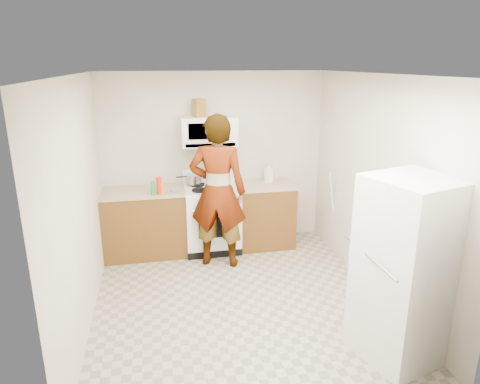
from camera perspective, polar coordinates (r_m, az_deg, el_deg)
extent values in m
plane|color=gray|center=(5.06, -0.18, -14.21)|extent=(3.60, 3.60, 0.00)
cube|color=beige|center=(6.24, -3.40, 4.29)|extent=(3.20, 0.02, 2.50)
cube|color=beige|center=(5.08, 17.69, 0.51)|extent=(0.02, 3.60, 2.50)
cube|color=brown|center=(6.13, -12.55, -4.16)|extent=(1.12, 0.62, 0.90)
cube|color=tan|center=(5.98, -12.84, 0.02)|extent=(1.14, 0.64, 0.03)
cube|color=brown|center=(6.32, 3.24, -3.13)|extent=(0.80, 0.62, 0.90)
cube|color=tan|center=(6.17, 3.31, 0.95)|extent=(0.82, 0.64, 0.03)
cube|color=white|center=(6.16, -3.78, -3.67)|extent=(0.76, 0.65, 0.90)
cube|color=white|center=(6.01, -3.86, 0.48)|extent=(0.76, 0.62, 0.03)
cube|color=white|center=(6.25, -4.23, 2.22)|extent=(0.76, 0.08, 0.20)
cube|color=white|center=(5.97, -4.19, 8.08)|extent=(0.76, 0.38, 0.40)
imported|color=tan|center=(5.52, -2.98, 0.02)|extent=(0.85, 0.68, 2.02)
cube|color=white|center=(4.12, 21.22, -9.70)|extent=(0.87, 0.87, 1.70)
cylinder|color=silver|center=(6.28, 3.91, 2.28)|extent=(0.20, 0.20, 0.19)
cube|color=brown|center=(5.93, -5.52, 11.11)|extent=(0.18, 0.18, 0.24)
cylinder|color=#B5B5BA|center=(6.13, -6.19, 1.73)|extent=(0.23, 0.23, 0.12)
cube|color=white|center=(5.91, -2.40, 0.62)|extent=(0.28, 0.21, 0.05)
cylinder|color=red|center=(5.75, -10.74, 0.83)|extent=(0.08, 0.08, 0.23)
cylinder|color=orange|center=(5.75, -10.28, 0.41)|extent=(0.06, 0.06, 0.14)
cylinder|color=#188830|center=(5.74, -11.51, 0.54)|extent=(0.08, 0.08, 0.19)
cylinder|color=white|center=(5.82, -9.14, 0.00)|extent=(0.28, 0.28, 0.01)
cylinder|color=silver|center=(6.23, 12.35, -2.47)|extent=(0.25, 0.12, 1.16)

